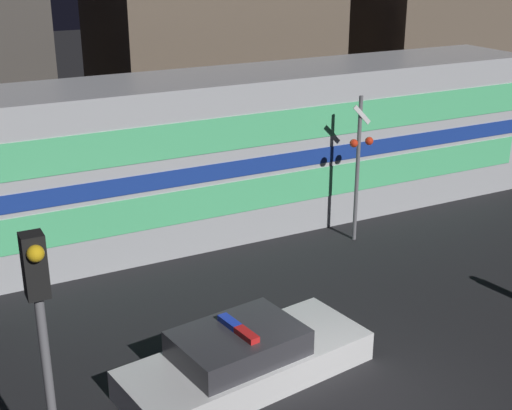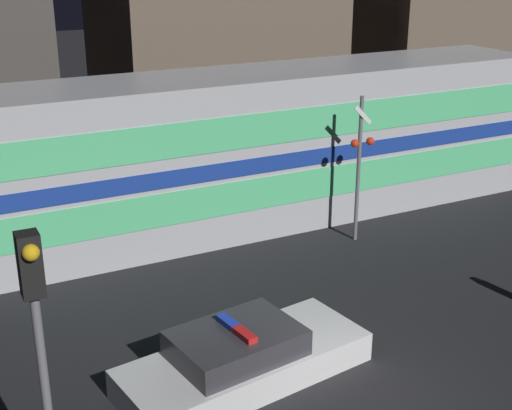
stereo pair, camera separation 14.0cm
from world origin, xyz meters
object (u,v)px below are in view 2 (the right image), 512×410
(train, at_px, (263,148))
(crossing_signal_near, at_px, (360,160))
(police_car, at_px, (243,359))
(traffic_light_corner, at_px, (37,323))

(train, relative_size, crossing_signal_near, 4.38)
(train, xyz_separation_m, police_car, (-4.26, -7.30, -1.80))
(crossing_signal_near, relative_size, traffic_light_corner, 0.93)
(crossing_signal_near, height_order, traffic_light_corner, traffic_light_corner)
(police_car, xyz_separation_m, traffic_light_corner, (-3.91, -1.72, 2.69))
(traffic_light_corner, bearing_deg, crossing_signal_near, 33.25)
(police_car, height_order, traffic_light_corner, traffic_light_corner)
(train, relative_size, traffic_light_corner, 4.06)
(police_car, height_order, crossing_signal_near, crossing_signal_near)
(train, distance_m, traffic_light_corner, 12.20)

